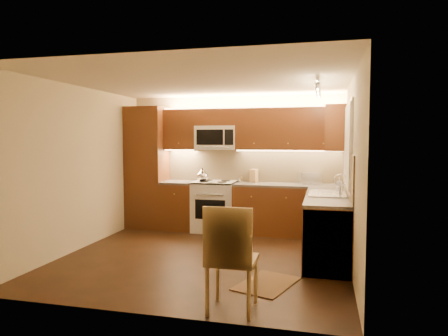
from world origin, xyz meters
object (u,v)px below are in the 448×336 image
(kettle, at_px, (202,175))
(toaster_oven, at_px, (309,178))
(stove, at_px, (215,206))
(microwave, at_px, (217,138))
(sink, at_px, (327,189))
(soap_bottle, at_px, (339,183))
(dining_chair, at_px, (232,257))
(knife_block, at_px, (254,176))

(kettle, distance_m, toaster_oven, 1.92)
(stove, relative_size, microwave, 1.21)
(microwave, height_order, sink, microwave)
(stove, relative_size, soap_bottle, 5.02)
(toaster_oven, bearing_deg, soap_bottle, -74.38)
(toaster_oven, bearing_deg, kettle, 164.66)
(stove, xyz_separation_m, dining_chair, (1.08, -3.37, 0.07))
(sink, xyz_separation_m, toaster_oven, (-0.30, 1.25, 0.03))
(kettle, height_order, knife_block, kettle)
(microwave, distance_m, sink, 2.48)
(toaster_oven, height_order, dining_chair, toaster_oven)
(knife_block, bearing_deg, sink, -35.96)
(kettle, bearing_deg, stove, 4.29)
(microwave, distance_m, soap_bottle, 2.40)
(sink, bearing_deg, toaster_oven, 103.65)
(microwave, distance_m, toaster_oven, 1.84)
(toaster_oven, distance_m, dining_chair, 3.57)
(toaster_oven, relative_size, dining_chair, 0.34)
(kettle, xyz_separation_m, soap_bottle, (2.40, -0.45, -0.05))
(soap_bottle, bearing_deg, knife_block, 158.16)
(stove, bearing_deg, kettle, -159.61)
(kettle, height_order, soap_bottle, kettle)
(knife_block, height_order, dining_chair, knife_block)
(knife_block, bearing_deg, stove, -153.61)
(sink, distance_m, kettle, 2.45)
(sink, bearing_deg, dining_chair, -112.24)
(toaster_oven, bearing_deg, sink, -97.77)
(kettle, relative_size, soap_bottle, 1.37)
(microwave, relative_size, dining_chair, 0.71)
(sink, height_order, kettle, kettle)
(dining_chair, bearing_deg, toaster_oven, 79.68)
(sink, bearing_deg, stove, 150.64)
(microwave, height_order, kettle, microwave)
(toaster_oven, distance_m, knife_block, 1.01)
(microwave, bearing_deg, stove, -90.00)
(stove, distance_m, dining_chair, 3.54)
(soap_bottle, distance_m, dining_chair, 3.08)
(stove, distance_m, microwave, 1.27)
(toaster_oven, relative_size, soap_bottle, 1.94)
(stove, distance_m, knife_block, 0.92)
(toaster_oven, xyz_separation_m, knife_block, (-1.00, 0.08, 0.01))
(stove, relative_size, kettle, 3.65)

